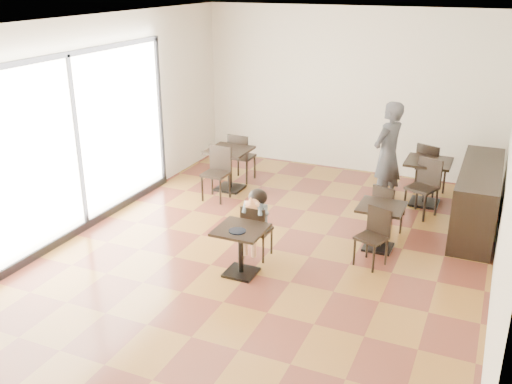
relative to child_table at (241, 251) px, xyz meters
The scene contains 23 objects.
floor 0.90m from the child_table, 83.18° to the left, with size 6.00×8.00×0.01m, color brown.
ceiling 2.99m from the child_table, 83.18° to the left, with size 6.00×8.00×0.01m, color white.
wall_back 5.00m from the child_table, 88.82° to the left, with size 6.00×0.01×3.20m, color silver.
wall_front 3.41m from the child_table, 88.20° to the right, with size 6.00×0.01×3.20m, color silver.
wall_left 3.27m from the child_table, 164.00° to the left, with size 0.01×8.00×3.20m, color silver.
wall_right 3.45m from the child_table, 15.02° to the left, with size 0.01×8.00×3.20m, color silver.
storefront_window 3.08m from the child_table, behind, with size 0.04×4.50×2.60m, color white.
child_table is the anchor object (origin of this frame).
child_chair 0.55m from the child_table, 90.00° to the left, with size 0.36×0.36×0.80m, color black, non-canonical shape.
child 0.58m from the child_table, 90.00° to the left, with size 0.36×0.51×1.01m, color slate, non-canonical shape.
plate 0.36m from the child_table, 90.00° to the right, with size 0.23×0.23×0.01m, color black.
pizza_slice 0.65m from the child_table, 90.00° to the left, with size 0.23×0.18×0.05m, color #DDCB77, non-canonical shape.
adult_patron 3.50m from the child_table, 69.03° to the left, with size 0.66×0.43×1.81m, color #38383D.
cafe_table_mid 2.13m from the child_table, 44.43° to the left, with size 0.64×0.64×0.68m, color black, non-canonical shape.
cafe_table_left 3.20m from the child_table, 118.81° to the left, with size 0.74×0.74×0.78m, color black, non-canonical shape.
cafe_table_back 3.99m from the child_table, 61.84° to the left, with size 0.75×0.75×0.79m, color black, non-canonical shape.
chair_mid_a 2.55m from the child_table, 53.30° to the left, with size 0.37×0.37×0.81m, color black, non-canonical shape.
chair_mid_b 1.79m from the child_table, 31.75° to the left, with size 0.37×0.37×0.81m, color black, non-canonical shape.
chair_left_a 3.69m from the child_table, 114.69° to the left, with size 0.42×0.42×0.94m, color black, non-canonical shape.
chair_left_b 2.73m from the child_table, 124.39° to the left, with size 0.42×0.42×0.94m, color black, non-canonical shape.
chair_back_a 4.49m from the child_table, 65.16° to the left, with size 0.43×0.43×0.95m, color black, non-canonical shape.
chair_back_b 3.52m from the child_table, 57.61° to the left, with size 0.43×0.43×0.95m, color black, non-canonical shape.
service_counter 3.95m from the child_table, 45.84° to the left, with size 0.60×2.40×1.00m, color black.
Camera 1 is at (2.79, -6.92, 3.80)m, focal length 40.00 mm.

